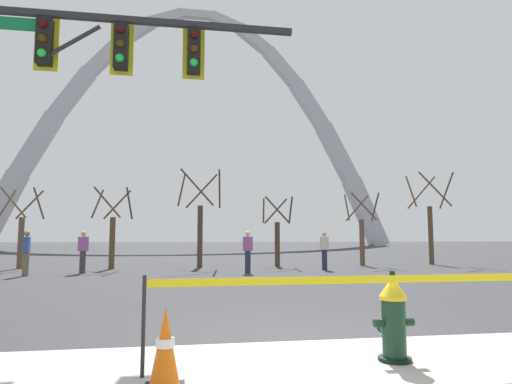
{
  "coord_description": "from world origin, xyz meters",
  "views": [
    {
      "loc": [
        -1.57,
        -6.04,
        1.37
      ],
      "look_at": [
        0.23,
        5.0,
        2.5
      ],
      "focal_mm": 31.29,
      "sensor_mm": 36.0,
      "label": 1
    }
  ],
  "objects_px": {
    "traffic_signal_gantry": "(62,83)",
    "pedestrian_walking_right": "(83,252)",
    "pedestrian_walking_left": "(26,253)",
    "monument_arch": "(195,135)",
    "pedestrian_standing_center": "(248,251)",
    "fire_hydrant": "(393,318)",
    "pedestrian_near_trees": "(324,250)",
    "traffic_cone_by_hydrant": "(165,349)"
  },
  "relations": [
    {
      "from": "traffic_signal_gantry",
      "to": "pedestrian_walking_right",
      "type": "bearing_deg",
      "value": 98.87
    },
    {
      "from": "pedestrian_walking_left",
      "to": "monument_arch",
      "type": "bearing_deg",
      "value": 81.96
    },
    {
      "from": "monument_arch",
      "to": "pedestrian_standing_center",
      "type": "bearing_deg",
      "value": -88.98
    },
    {
      "from": "fire_hydrant",
      "to": "pedestrian_near_trees",
      "type": "bearing_deg",
      "value": 75.18
    },
    {
      "from": "fire_hydrant",
      "to": "pedestrian_near_trees",
      "type": "distance_m",
      "value": 13.83
    },
    {
      "from": "traffic_cone_by_hydrant",
      "to": "pedestrian_walking_right",
      "type": "xyz_separation_m",
      "value": [
        -3.6,
        13.63,
        0.46
      ]
    },
    {
      "from": "pedestrian_standing_center",
      "to": "pedestrian_walking_right",
      "type": "bearing_deg",
      "value": 172.86
    },
    {
      "from": "traffic_cone_by_hydrant",
      "to": "traffic_signal_gantry",
      "type": "bearing_deg",
      "value": 116.15
    },
    {
      "from": "fire_hydrant",
      "to": "pedestrian_standing_center",
      "type": "distance_m",
      "value": 12.32
    },
    {
      "from": "pedestrian_standing_center",
      "to": "traffic_cone_by_hydrant",
      "type": "bearing_deg",
      "value": -101.47
    },
    {
      "from": "pedestrian_walking_left",
      "to": "pedestrian_walking_right",
      "type": "height_order",
      "value": "same"
    },
    {
      "from": "traffic_cone_by_hydrant",
      "to": "monument_arch",
      "type": "xyz_separation_m",
      "value": [
        1.72,
        62.71,
        16.38
      ]
    },
    {
      "from": "pedestrian_standing_center",
      "to": "pedestrian_near_trees",
      "type": "xyz_separation_m",
      "value": [
        3.4,
        1.05,
        0.0
      ]
    },
    {
      "from": "monument_arch",
      "to": "pedestrian_near_trees",
      "type": "bearing_deg",
      "value": -84.97
    },
    {
      "from": "traffic_cone_by_hydrant",
      "to": "monument_arch",
      "type": "bearing_deg",
      "value": 88.43
    },
    {
      "from": "monument_arch",
      "to": "pedestrian_standing_center",
      "type": "height_order",
      "value": "monument_arch"
    },
    {
      "from": "monument_arch",
      "to": "pedestrian_walking_right",
      "type": "distance_m",
      "value": 51.87
    },
    {
      "from": "monument_arch",
      "to": "pedestrian_walking_right",
      "type": "relative_size",
      "value": 38.17
    },
    {
      "from": "pedestrian_near_trees",
      "to": "traffic_cone_by_hydrant",
      "type": "bearing_deg",
      "value": -113.38
    },
    {
      "from": "traffic_signal_gantry",
      "to": "pedestrian_standing_center",
      "type": "xyz_separation_m",
      "value": [
        4.77,
        8.45,
        -3.45
      ]
    },
    {
      "from": "pedestrian_walking_right",
      "to": "pedestrian_near_trees",
      "type": "distance_m",
      "value": 9.61
    },
    {
      "from": "traffic_signal_gantry",
      "to": "monument_arch",
      "type": "relative_size",
      "value": 0.11
    },
    {
      "from": "traffic_cone_by_hydrant",
      "to": "fire_hydrant",
      "type": "bearing_deg",
      "value": 12.21
    },
    {
      "from": "traffic_signal_gantry",
      "to": "pedestrian_standing_center",
      "type": "bearing_deg",
      "value": 60.59
    },
    {
      "from": "pedestrian_standing_center",
      "to": "pedestrian_walking_right",
      "type": "height_order",
      "value": "same"
    },
    {
      "from": "pedestrian_walking_right",
      "to": "traffic_cone_by_hydrant",
      "type": "bearing_deg",
      "value": -75.21
    },
    {
      "from": "pedestrian_near_trees",
      "to": "pedestrian_walking_right",
      "type": "bearing_deg",
      "value": -178.38
    },
    {
      "from": "pedestrian_standing_center",
      "to": "pedestrian_walking_right",
      "type": "xyz_separation_m",
      "value": [
        -6.21,
        0.78,
        0.0
      ]
    },
    {
      "from": "fire_hydrant",
      "to": "traffic_cone_by_hydrant",
      "type": "distance_m",
      "value": 2.53
    },
    {
      "from": "traffic_cone_by_hydrant",
      "to": "pedestrian_walking_left",
      "type": "xyz_separation_m",
      "value": [
        -5.34,
        12.77,
        0.46
      ]
    },
    {
      "from": "monument_arch",
      "to": "traffic_signal_gantry",
      "type": "bearing_deg",
      "value": -93.8
    },
    {
      "from": "monument_arch",
      "to": "traffic_cone_by_hydrant",
      "type": "bearing_deg",
      "value": -91.57
    },
    {
      "from": "traffic_cone_by_hydrant",
      "to": "pedestrian_walking_right",
      "type": "bearing_deg",
      "value": 104.79
    },
    {
      "from": "fire_hydrant",
      "to": "pedestrian_walking_right",
      "type": "relative_size",
      "value": 0.62
    },
    {
      "from": "monument_arch",
      "to": "pedestrian_near_trees",
      "type": "distance_m",
      "value": 51.52
    },
    {
      "from": "pedestrian_walking_left",
      "to": "traffic_cone_by_hydrant",
      "type": "bearing_deg",
      "value": -67.32
    },
    {
      "from": "pedestrian_walking_right",
      "to": "monument_arch",
      "type": "bearing_deg",
      "value": 83.82
    },
    {
      "from": "fire_hydrant",
      "to": "traffic_cone_by_hydrant",
      "type": "relative_size",
      "value": 1.36
    },
    {
      "from": "pedestrian_walking_left",
      "to": "pedestrian_standing_center",
      "type": "xyz_separation_m",
      "value": [
        7.94,
        0.09,
        0.0
      ]
    },
    {
      "from": "fire_hydrant",
      "to": "traffic_signal_gantry",
      "type": "xyz_separation_m",
      "value": [
        -4.63,
        3.86,
        3.8
      ]
    },
    {
      "from": "monument_arch",
      "to": "pedestrian_standing_center",
      "type": "xyz_separation_m",
      "value": [
        0.89,
        -49.86,
        -15.92
      ]
    },
    {
      "from": "traffic_cone_by_hydrant",
      "to": "traffic_signal_gantry",
      "type": "distance_m",
      "value": 6.27
    }
  ]
}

